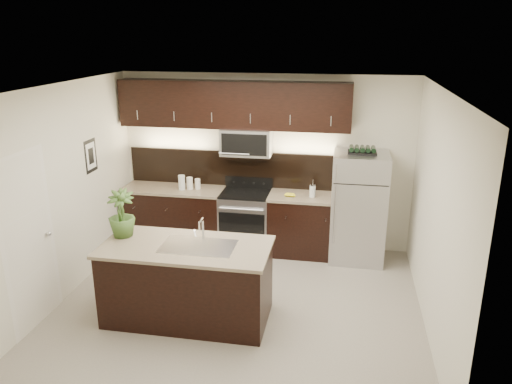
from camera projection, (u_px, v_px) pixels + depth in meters
ground at (239, 304)px, 6.32m from camera, size 4.50×4.50×0.00m
room_walls at (227, 176)px, 5.77m from camera, size 4.52×4.02×2.71m
counter_run at (233, 220)px, 7.83m from camera, size 3.51×0.65×0.94m
upper_fixtures at (235, 112)px, 7.44m from camera, size 3.49×0.40×1.66m
island at (188, 282)px, 5.90m from camera, size 1.96×0.96×0.94m
sink_faucet at (199, 245)px, 5.73m from camera, size 0.84×0.50×0.28m
refrigerator at (358, 208)px, 7.34m from camera, size 0.79×0.71×1.63m
wine_rack at (362, 150)px, 7.07m from camera, size 0.40×0.25×0.10m
plant at (121, 214)px, 5.93m from camera, size 0.40×0.40×0.57m
canisters at (188, 183)px, 7.75m from camera, size 0.33×0.17×0.23m
french_press at (312, 191)px, 7.40m from camera, size 0.09×0.09×0.26m
bananas at (287, 194)px, 7.45m from camera, size 0.18×0.15×0.05m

